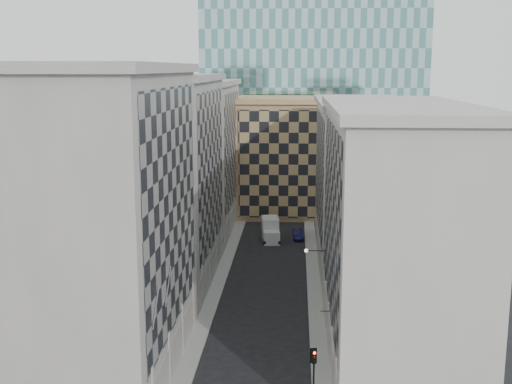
% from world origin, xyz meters
% --- Properties ---
extents(sidewalk_west, '(1.50, 100.00, 0.15)m').
position_xyz_m(sidewalk_west, '(-5.25, 30.00, 0.07)').
color(sidewalk_west, gray).
rests_on(sidewalk_west, ground).
extents(sidewalk_east, '(1.50, 100.00, 0.15)m').
position_xyz_m(sidewalk_east, '(5.25, 30.00, 0.07)').
color(sidewalk_east, gray).
rests_on(sidewalk_east, ground).
extents(bldg_left_a, '(10.80, 22.80, 23.70)m').
position_xyz_m(bldg_left_a, '(-10.88, 11.00, 11.82)').
color(bldg_left_a, gray).
rests_on(bldg_left_a, ground).
extents(bldg_left_b, '(10.80, 22.80, 22.70)m').
position_xyz_m(bldg_left_b, '(-10.88, 33.00, 11.32)').
color(bldg_left_b, gray).
rests_on(bldg_left_b, ground).
extents(bldg_left_c, '(10.80, 22.80, 21.70)m').
position_xyz_m(bldg_left_c, '(-10.88, 55.00, 10.83)').
color(bldg_left_c, gray).
rests_on(bldg_left_c, ground).
extents(bldg_right_a, '(10.80, 26.80, 20.70)m').
position_xyz_m(bldg_right_a, '(10.88, 15.00, 10.32)').
color(bldg_right_a, '#B0AAA1').
rests_on(bldg_right_a, ground).
extents(bldg_right_b, '(10.80, 28.80, 19.70)m').
position_xyz_m(bldg_right_b, '(10.89, 42.00, 9.85)').
color(bldg_right_b, '#B0AAA1').
rests_on(bldg_right_b, ground).
extents(tan_block, '(16.80, 14.80, 18.80)m').
position_xyz_m(tan_block, '(2.00, 67.90, 9.44)').
color(tan_block, '#A07E54').
rests_on(tan_block, ground).
extents(church_tower, '(7.20, 7.20, 51.50)m').
position_xyz_m(church_tower, '(0.00, 82.00, 26.95)').
color(church_tower, '#312C26').
rests_on(church_tower, ground).
extents(flagpoles_left, '(0.10, 6.33, 2.33)m').
position_xyz_m(flagpoles_left, '(-5.90, 6.00, 8.00)').
color(flagpoles_left, gray).
rests_on(flagpoles_left, ground).
extents(bracket_lamp, '(1.98, 0.36, 0.36)m').
position_xyz_m(bracket_lamp, '(4.38, 24.00, 6.20)').
color(bracket_lamp, black).
rests_on(bracket_lamp, ground).
extents(traffic_light, '(0.49, 0.46, 3.93)m').
position_xyz_m(traffic_light, '(4.55, 6.75, 2.96)').
color(traffic_light, black).
rests_on(traffic_light, sidewalk_east).
extents(box_truck, '(2.84, 5.72, 3.02)m').
position_xyz_m(box_truck, '(-0.26, 50.39, 1.31)').
color(box_truck, silver).
rests_on(box_truck, ground).
extents(dark_car, '(1.62, 4.03, 1.30)m').
position_xyz_m(dark_car, '(3.50, 51.31, 0.65)').
color(dark_car, '#0F1039').
rests_on(dark_car, ground).
extents(shop_sign, '(1.12, 0.65, 0.72)m').
position_xyz_m(shop_sign, '(4.97, 13.68, 3.84)').
color(shop_sign, black).
rests_on(shop_sign, ground).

